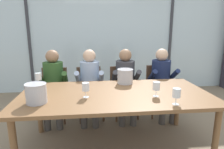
{
  "coord_description": "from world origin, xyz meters",
  "views": [
    {
      "loc": [
        -0.29,
        -2.27,
        1.51
      ],
      "look_at": [
        0.0,
        0.35,
        0.89
      ],
      "focal_mm": 31.27,
      "sensor_mm": 36.0,
      "label": 1
    }
  ],
  "objects_px": {
    "chair_center": "(123,87)",
    "chair_right_of_center": "(159,86)",
    "person_navy_polo": "(162,79)",
    "person_pale_blue_shirt": "(90,81)",
    "wine_glass_near_bucket": "(86,87)",
    "ice_bucket_primary": "(125,76)",
    "ice_bucket_secondary": "(36,93)",
    "wine_glass_center_pour": "(156,86)",
    "dining_table": "(115,97)",
    "person_charcoal_jacket": "(126,80)",
    "wine_glass_by_left_taster": "(176,94)",
    "chair_near_curtain": "(54,90)",
    "person_olive_shirt": "(53,82)",
    "chair_left_of_center": "(90,88)",
    "wine_glass_by_right_taster": "(38,77)"
  },
  "relations": [
    {
      "from": "chair_near_curtain",
      "to": "dining_table",
      "type": "bearing_deg",
      "value": -45.9
    },
    {
      "from": "chair_left_of_center",
      "to": "wine_glass_center_pour",
      "type": "height_order",
      "value": "wine_glass_center_pour"
    },
    {
      "from": "chair_left_of_center",
      "to": "wine_glass_center_pour",
      "type": "distance_m",
      "value": 1.45
    },
    {
      "from": "dining_table",
      "to": "person_charcoal_jacket",
      "type": "distance_m",
      "value": 0.9
    },
    {
      "from": "dining_table",
      "to": "person_charcoal_jacket",
      "type": "relative_size",
      "value": 1.96
    },
    {
      "from": "chair_near_curtain",
      "to": "chair_right_of_center",
      "type": "distance_m",
      "value": 1.85
    },
    {
      "from": "chair_left_of_center",
      "to": "person_navy_polo",
      "type": "relative_size",
      "value": 0.73
    },
    {
      "from": "chair_center",
      "to": "person_navy_polo",
      "type": "xyz_separation_m",
      "value": [
        0.66,
        -0.13,
        0.17
      ]
    },
    {
      "from": "person_pale_blue_shirt",
      "to": "ice_bucket_primary",
      "type": "distance_m",
      "value": 0.7
    },
    {
      "from": "chair_near_curtain",
      "to": "person_olive_shirt",
      "type": "height_order",
      "value": "person_olive_shirt"
    },
    {
      "from": "person_navy_polo",
      "to": "wine_glass_near_bucket",
      "type": "distance_m",
      "value": 1.62
    },
    {
      "from": "chair_near_curtain",
      "to": "person_pale_blue_shirt",
      "type": "xyz_separation_m",
      "value": [
        0.6,
        -0.12,
        0.17
      ]
    },
    {
      "from": "chair_left_of_center",
      "to": "wine_glass_center_pour",
      "type": "bearing_deg",
      "value": -62.79
    },
    {
      "from": "wine_glass_near_bucket",
      "to": "chair_near_curtain",
      "type": "bearing_deg",
      "value": 117.04
    },
    {
      "from": "wine_glass_by_left_taster",
      "to": "person_pale_blue_shirt",
      "type": "bearing_deg",
      "value": 124.56
    },
    {
      "from": "chair_right_of_center",
      "to": "chair_near_curtain",
      "type": "bearing_deg",
      "value": -179.19
    },
    {
      "from": "person_charcoal_jacket",
      "to": "wine_glass_by_left_taster",
      "type": "distance_m",
      "value": 1.35
    },
    {
      "from": "dining_table",
      "to": "chair_left_of_center",
      "type": "distance_m",
      "value": 1.06
    },
    {
      "from": "person_olive_shirt",
      "to": "wine_glass_center_pour",
      "type": "relative_size",
      "value": 6.79
    },
    {
      "from": "chair_right_of_center",
      "to": "person_navy_polo",
      "type": "bearing_deg",
      "value": -92.14
    },
    {
      "from": "chair_right_of_center",
      "to": "chair_center",
      "type": "bearing_deg",
      "value": -178.32
    },
    {
      "from": "person_pale_blue_shirt",
      "to": "wine_glass_near_bucket",
      "type": "height_order",
      "value": "person_pale_blue_shirt"
    },
    {
      "from": "chair_near_curtain",
      "to": "chair_right_of_center",
      "type": "height_order",
      "value": "same"
    },
    {
      "from": "person_navy_polo",
      "to": "person_pale_blue_shirt",
      "type": "bearing_deg",
      "value": 179.58
    },
    {
      "from": "dining_table",
      "to": "ice_bucket_primary",
      "type": "distance_m",
      "value": 0.49
    },
    {
      "from": "wine_glass_near_bucket",
      "to": "wine_glass_by_right_taster",
      "type": "height_order",
      "value": "same"
    },
    {
      "from": "chair_near_curtain",
      "to": "chair_center",
      "type": "bearing_deg",
      "value": 1.49
    },
    {
      "from": "person_pale_blue_shirt",
      "to": "wine_glass_by_right_taster",
      "type": "relative_size",
      "value": 6.79
    },
    {
      "from": "wine_glass_by_left_taster",
      "to": "chair_right_of_center",
      "type": "bearing_deg",
      "value": 76.69
    },
    {
      "from": "person_navy_polo",
      "to": "ice_bucket_secondary",
      "type": "height_order",
      "value": "person_navy_polo"
    },
    {
      "from": "dining_table",
      "to": "person_navy_polo",
      "type": "relative_size",
      "value": 1.96
    },
    {
      "from": "person_pale_blue_shirt",
      "to": "chair_near_curtain",
      "type": "bearing_deg",
      "value": 170.94
    },
    {
      "from": "person_olive_shirt",
      "to": "person_charcoal_jacket",
      "type": "xyz_separation_m",
      "value": [
        1.19,
        -0.0,
        0.0
      ]
    },
    {
      "from": "chair_center",
      "to": "person_pale_blue_shirt",
      "type": "bearing_deg",
      "value": -174.07
    },
    {
      "from": "chair_near_curtain",
      "to": "person_olive_shirt",
      "type": "relative_size",
      "value": 0.73
    },
    {
      "from": "chair_center",
      "to": "person_charcoal_jacket",
      "type": "height_order",
      "value": "person_charcoal_jacket"
    },
    {
      "from": "chair_near_curtain",
      "to": "chair_left_of_center",
      "type": "distance_m",
      "value": 0.6
    },
    {
      "from": "chair_right_of_center",
      "to": "person_pale_blue_shirt",
      "type": "height_order",
      "value": "person_pale_blue_shirt"
    },
    {
      "from": "chair_center",
      "to": "chair_right_of_center",
      "type": "distance_m",
      "value": 0.66
    },
    {
      "from": "chair_near_curtain",
      "to": "wine_glass_center_pour",
      "type": "height_order",
      "value": "wine_glass_center_pour"
    },
    {
      "from": "dining_table",
      "to": "wine_glass_near_bucket",
      "type": "xyz_separation_m",
      "value": [
        -0.35,
        -0.12,
        0.18
      ]
    },
    {
      "from": "chair_center",
      "to": "chair_right_of_center",
      "type": "xyz_separation_m",
      "value": [
        0.66,
        0.02,
        0.0
      ]
    },
    {
      "from": "dining_table",
      "to": "ice_bucket_primary",
      "type": "xyz_separation_m",
      "value": [
        0.2,
        0.41,
        0.17
      ]
    },
    {
      "from": "person_charcoal_jacket",
      "to": "wine_glass_near_bucket",
      "type": "relative_size",
      "value": 6.79
    },
    {
      "from": "person_navy_polo",
      "to": "wine_glass_by_right_taster",
      "type": "xyz_separation_m",
      "value": [
        -1.94,
        -0.41,
        0.19
      ]
    },
    {
      "from": "person_navy_polo",
      "to": "ice_bucket_primary",
      "type": "distance_m",
      "value": 0.87
    },
    {
      "from": "wine_glass_by_left_taster",
      "to": "wine_glass_by_right_taster",
      "type": "relative_size",
      "value": 1.0
    },
    {
      "from": "ice_bucket_secondary",
      "to": "wine_glass_center_pour",
      "type": "distance_m",
      "value": 1.33
    },
    {
      "from": "dining_table",
      "to": "wine_glass_center_pour",
      "type": "bearing_deg",
      "value": -21.41
    },
    {
      "from": "chair_center",
      "to": "wine_glass_near_bucket",
      "type": "relative_size",
      "value": 4.96
    }
  ]
}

